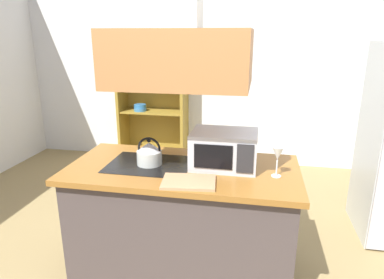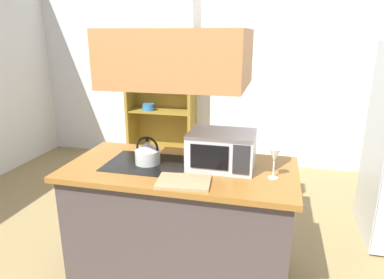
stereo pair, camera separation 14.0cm
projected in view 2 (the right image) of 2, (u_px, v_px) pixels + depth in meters
name	position (u px, v px, depth m)	size (l,w,h in m)	color
wall_back	(236.00, 69.00, 4.80)	(6.00, 0.12, 2.70)	silver
kitchen_island	(181.00, 221.00, 2.61)	(1.65, 0.82, 0.90)	#423938
range_hood	(179.00, 41.00, 2.23)	(0.90, 0.70, 1.22)	#A1693A
dish_cabinet	(162.00, 105.00, 4.99)	(0.96, 0.40, 1.88)	olive
kettle	(147.00, 152.00, 2.51)	(0.18, 0.18, 0.20)	#B6BEB6
cutting_board	(184.00, 182.00, 2.20)	(0.34, 0.24, 0.02)	tan
microwave	(222.00, 150.00, 2.44)	(0.46, 0.35, 0.26)	#B7BABF
wine_glass_on_counter	(274.00, 156.00, 2.24)	(0.08, 0.08, 0.21)	silver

